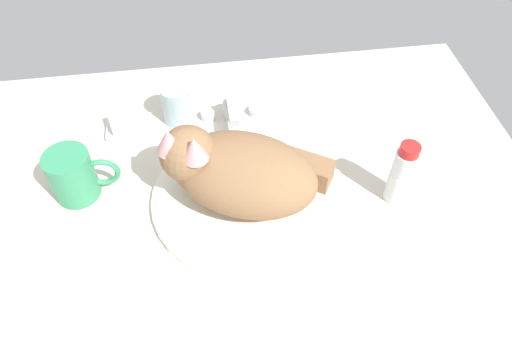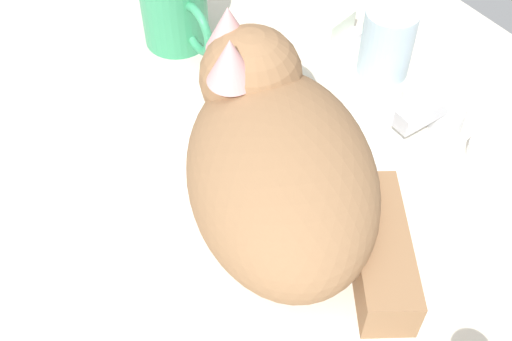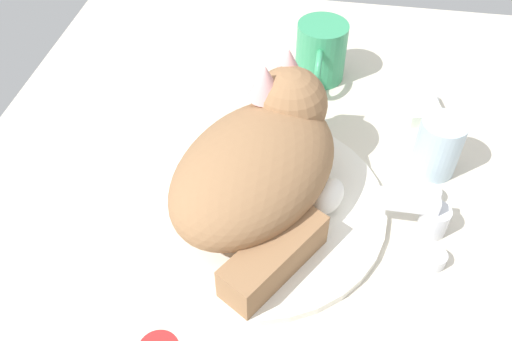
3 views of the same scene
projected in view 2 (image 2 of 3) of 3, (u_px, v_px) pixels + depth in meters
ground_plane at (278, 229)px, 61.94cm from camera, size 110.00×82.50×3.00cm
sink_basin at (279, 217)px, 60.36cm from camera, size 33.51×33.51×1.13cm
faucet at (442, 115)px, 66.61cm from camera, size 12.89×9.40×5.83cm
cat at (280, 157)px, 56.11cm from camera, size 32.34×25.89×15.46cm
coffee_mug at (176, 8)px, 75.07cm from camera, size 12.37×7.99×9.56cm
rinse_cup at (387, 43)px, 71.85cm from camera, size 6.04×6.04×8.32cm
soap_dish at (320, 27)px, 79.50cm from camera, size 9.00×6.40×1.20cm
soap_bar at (321, 16)px, 78.16cm from camera, size 7.94×6.32×2.31cm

